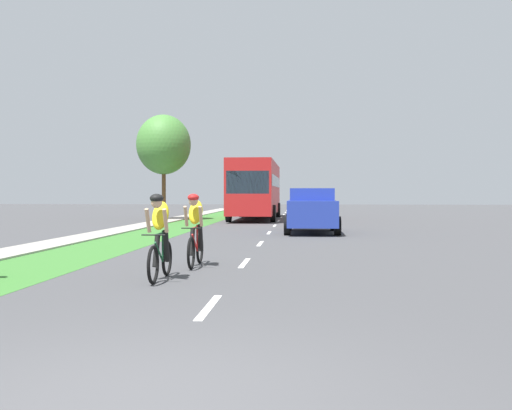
{
  "coord_description": "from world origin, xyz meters",
  "views": [
    {
      "loc": [
        1.27,
        -4.28,
        1.58
      ],
      "look_at": [
        -0.64,
        20.3,
        1.09
      ],
      "focal_mm": 40.42,
      "sensor_mm": 36.0,
      "label": 1
    }
  ],
  "objects_px": {
    "bus_red": "(256,187)",
    "street_tree_near": "(164,145)",
    "suv_blue": "(312,209)",
    "cyclist_trailing": "(195,229)",
    "cyclist_lead": "(160,236)"
  },
  "relations": [
    {
      "from": "cyclist_trailing",
      "to": "street_tree_near",
      "type": "bearing_deg",
      "value": 105.25
    },
    {
      "from": "cyclist_lead",
      "to": "suv_blue",
      "type": "bearing_deg",
      "value": 77.03
    },
    {
      "from": "cyclist_lead",
      "to": "suv_blue",
      "type": "distance_m",
      "value": 13.4
    },
    {
      "from": "cyclist_trailing",
      "to": "suv_blue",
      "type": "relative_size",
      "value": 0.37
    },
    {
      "from": "suv_blue",
      "to": "bus_red",
      "type": "xyz_separation_m",
      "value": [
        -3.21,
        12.32,
        1.03
      ]
    },
    {
      "from": "suv_blue",
      "to": "bus_red",
      "type": "bearing_deg",
      "value": 104.61
    },
    {
      "from": "bus_red",
      "to": "street_tree_near",
      "type": "relative_size",
      "value": 1.83
    },
    {
      "from": "suv_blue",
      "to": "cyclist_lead",
      "type": "bearing_deg",
      "value": -102.97
    },
    {
      "from": "cyclist_trailing",
      "to": "bus_red",
      "type": "bearing_deg",
      "value": 91.2
    },
    {
      "from": "cyclist_lead",
      "to": "street_tree_near",
      "type": "bearing_deg",
      "value": 103.38
    },
    {
      "from": "suv_blue",
      "to": "street_tree_near",
      "type": "distance_m",
      "value": 14.33
    },
    {
      "from": "cyclist_lead",
      "to": "bus_red",
      "type": "distance_m",
      "value": 25.41
    },
    {
      "from": "suv_blue",
      "to": "bus_red",
      "type": "height_order",
      "value": "bus_red"
    },
    {
      "from": "cyclist_lead",
      "to": "cyclist_trailing",
      "type": "relative_size",
      "value": 1.0
    },
    {
      "from": "bus_red",
      "to": "cyclist_lead",
      "type": "bearing_deg",
      "value": -89.54
    }
  ]
}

